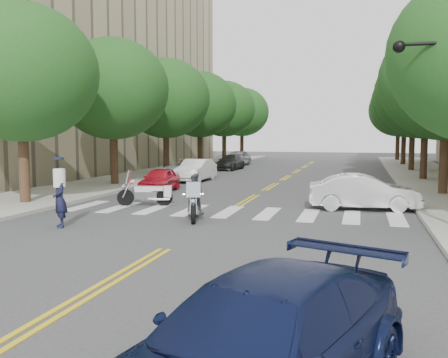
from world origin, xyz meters
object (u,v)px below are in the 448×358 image
at_px(sedan_blue, 259,347).
at_px(convertible, 364,192).
at_px(officer_standing, 60,199).
at_px(motorcycle_police, 194,197).
at_px(motorcycle_parked, 150,193).

bearing_deg(sedan_blue, convertible, 106.03).
distance_m(convertible, sedan_blue, 15.43).
bearing_deg(officer_standing, sedan_blue, 0.20).
distance_m(motorcycle_police, motorcycle_parked, 3.95).
xyz_separation_m(motorcycle_police, motorcycle_parked, (-2.87, 2.69, -0.27)).
distance_m(officer_standing, sedan_blue, 12.19).
xyz_separation_m(officer_standing, convertible, (9.52, 6.50, -0.21)).
xyz_separation_m(motorcycle_parked, sedan_blue, (7.51, -14.13, 0.21)).
bearing_deg(motorcycle_parked, convertible, -97.76).
relative_size(motorcycle_police, sedan_blue, 0.42).
height_order(motorcycle_police, convertible, motorcycle_police).
bearing_deg(convertible, motorcycle_police, 118.44).
xyz_separation_m(officer_standing, sedan_blue, (8.35, -8.89, -0.18)).
bearing_deg(officer_standing, motorcycle_police, 81.51).
xyz_separation_m(motorcycle_parked, convertible, (8.69, 1.26, 0.19)).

